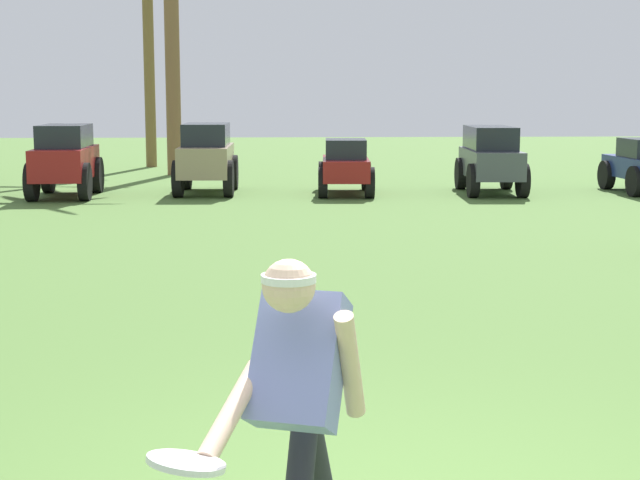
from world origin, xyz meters
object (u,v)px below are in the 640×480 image
object	(u,v)px
parked_car_slot_c	(65,159)
parked_car_slot_f	(491,157)
frisbee_in_flight	(186,463)
palm_tree_far_left	(148,15)
parked_car_slot_e	(345,166)
parked_car_slot_d	(206,156)
frisbee_thrower	(300,400)

from	to	relation	value
parked_car_slot_c	parked_car_slot_f	world-z (taller)	parked_car_slot_c
frisbee_in_flight	palm_tree_far_left	bearing A→B (deg)	96.92
parked_car_slot_e	palm_tree_far_left	xyz separation A→B (m)	(-4.71, 7.48, 3.48)
frisbee_in_flight	parked_car_slot_c	distance (m)	16.43
parked_car_slot_d	parked_car_slot_f	bearing A→B (deg)	-2.77
parked_car_slot_f	parked_car_slot_c	bearing A→B (deg)	-178.14
parked_car_slot_c	parked_car_slot_e	world-z (taller)	parked_car_slot_c
parked_car_slot_d	palm_tree_far_left	size ratio (longest dim) A/B	0.37
parked_car_slot_c	frisbee_thrower	bearing A→B (deg)	-75.26
frisbee_thrower	parked_car_slot_d	distance (m)	16.05
frisbee_thrower	parked_car_slot_e	distance (m)	15.70
parked_car_slot_d	parked_car_slot_f	distance (m)	5.73
parked_car_slot_e	parked_car_slot_c	bearing A→B (deg)	-178.00
frisbee_thrower	parked_car_slot_e	world-z (taller)	frisbee_thrower
parked_car_slot_e	parked_car_slot_f	world-z (taller)	parked_car_slot_f
frisbee_thrower	frisbee_in_flight	world-z (taller)	frisbee_thrower
palm_tree_far_left	frisbee_in_flight	bearing A→B (deg)	-83.08
parked_car_slot_c	parked_car_slot_e	distance (m)	5.49
parked_car_slot_e	parked_car_slot_f	distance (m)	2.95
parked_car_slot_c	parked_car_slot_f	distance (m)	8.43
palm_tree_far_left	frisbee_thrower	bearing A→B (deg)	-81.90
frisbee_thrower	palm_tree_far_left	size ratio (longest dim) A/B	0.21
parked_car_slot_e	parked_car_slot_d	bearing A→B (deg)	172.67
frisbee_in_flight	palm_tree_far_left	world-z (taller)	palm_tree_far_left
parked_car_slot_c	palm_tree_far_left	distance (m)	8.39
parked_car_slot_c	palm_tree_far_left	bearing A→B (deg)	84.25
frisbee_thrower	parked_car_slot_d	xyz separation A→B (m)	(-1.36, 15.99, -0.05)
palm_tree_far_left	parked_car_slot_d	bearing A→B (deg)	-74.86
parked_car_slot_c	parked_car_slot_e	bearing A→B (deg)	2.00
frisbee_thrower	parked_car_slot_c	distance (m)	15.97
parked_car_slot_c	palm_tree_far_left	xyz separation A→B (m)	(0.77, 7.68, 3.30)
frisbee_thrower	parked_car_slot_c	xyz separation A→B (m)	(-4.06, 15.44, -0.05)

